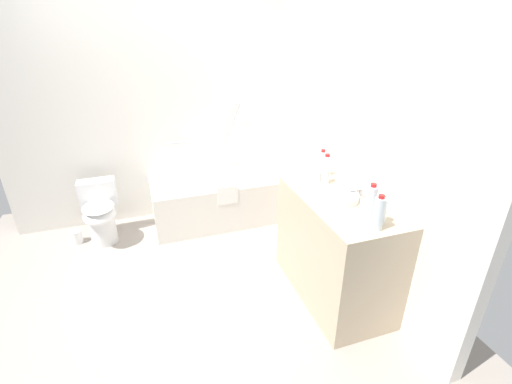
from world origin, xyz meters
name	(u,v)px	position (x,y,z in m)	size (l,w,h in m)	color
ground_plane	(189,281)	(0.00, 0.00, 0.00)	(3.85, 3.85, 0.00)	#9E9389
wall_back_tiled	(159,111)	(0.00, 1.40, 1.22)	(3.25, 0.10, 2.45)	silver
wall_right_mirror	(347,134)	(1.48, 0.00, 1.22)	(0.10, 3.10, 2.45)	silver
bathtub	(224,197)	(0.59, 1.01, 0.28)	(1.60, 0.69, 1.27)	silver
toilet	(100,213)	(-0.73, 0.96, 0.32)	(0.37, 0.51, 0.64)	white
vanity_counter	(336,248)	(1.14, -0.53, 0.45)	(0.57, 1.10, 0.90)	tan
sink_basin	(338,197)	(1.11, -0.53, 0.92)	(0.30, 0.30, 0.05)	white
sink_faucet	(359,193)	(1.29, -0.53, 0.93)	(0.12, 0.15, 0.07)	#A8A8AD
water_bottle_0	(322,164)	(1.21, -0.09, 1.01)	(0.06, 0.06, 0.24)	silver
water_bottle_1	(326,170)	(1.17, -0.23, 1.02)	(0.07, 0.07, 0.25)	silver
water_bottle_2	(371,202)	(1.18, -0.83, 1.01)	(0.07, 0.07, 0.25)	silver
water_bottle_3	(379,213)	(1.13, -0.98, 1.01)	(0.07, 0.07, 0.25)	silver
water_bottle_4	(381,211)	(1.20, -0.92, 0.99)	(0.07, 0.07, 0.19)	silver
drinking_glass_0	(365,205)	(1.20, -0.75, 0.94)	(0.07, 0.07, 0.08)	white
drinking_glass_1	(317,176)	(1.13, -0.15, 0.94)	(0.08, 0.08, 0.08)	white
drinking_glass_2	(339,184)	(1.22, -0.36, 0.94)	(0.06, 0.06, 0.08)	white
toilet_paper_roll	(77,237)	(-1.01, 1.00, 0.07)	(0.11, 0.11, 0.14)	white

